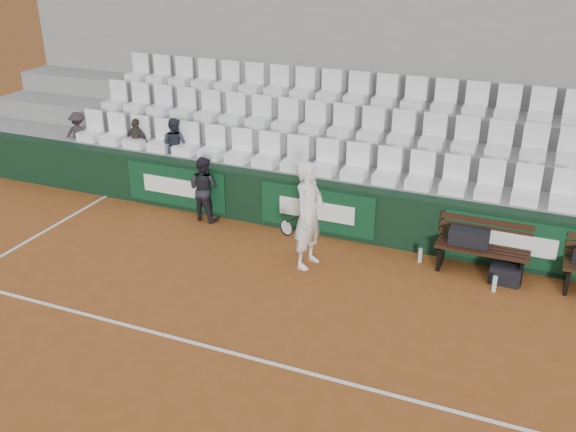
# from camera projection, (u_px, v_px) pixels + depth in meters

# --- Properties ---
(ground) EXTENTS (80.00, 80.00, 0.00)m
(ground) POSITION_uv_depth(u_px,v_px,m) (232.00, 353.00, 8.67)
(ground) COLOR brown
(ground) RESTS_ON ground
(court_baseline) EXTENTS (18.00, 0.06, 0.01)m
(court_baseline) POSITION_uv_depth(u_px,v_px,m) (232.00, 353.00, 8.67)
(court_baseline) COLOR white
(court_baseline) RESTS_ON ground
(back_barrier) EXTENTS (18.00, 0.34, 1.00)m
(back_barrier) POSITION_uv_depth(u_px,v_px,m) (334.00, 210.00, 11.79)
(back_barrier) COLOR black
(back_barrier) RESTS_ON ground
(grandstand_tier_front) EXTENTS (18.00, 0.95, 1.00)m
(grandstand_tier_front) POSITION_uv_depth(u_px,v_px,m) (341.00, 197.00, 12.35)
(grandstand_tier_front) COLOR gray
(grandstand_tier_front) RESTS_ON ground
(grandstand_tier_mid) EXTENTS (18.00, 0.95, 1.45)m
(grandstand_tier_mid) POSITION_uv_depth(u_px,v_px,m) (356.00, 170.00, 13.05)
(grandstand_tier_mid) COLOR gray
(grandstand_tier_mid) RESTS_ON ground
(grandstand_tier_back) EXTENTS (18.00, 0.95, 1.90)m
(grandstand_tier_back) POSITION_uv_depth(u_px,v_px,m) (370.00, 146.00, 13.76)
(grandstand_tier_back) COLOR gray
(grandstand_tier_back) RESTS_ON ground
(grandstand_rear_wall) EXTENTS (18.00, 0.30, 4.40)m
(grandstand_rear_wall) POSITION_uv_depth(u_px,v_px,m) (381.00, 82.00, 13.77)
(grandstand_rear_wall) COLOR gray
(grandstand_rear_wall) RESTS_ON ground
(seat_row_front) EXTENTS (11.90, 0.44, 0.63)m
(seat_row_front) POSITION_uv_depth(u_px,v_px,m) (339.00, 160.00, 11.87)
(seat_row_front) COLOR white
(seat_row_front) RESTS_ON grandstand_tier_front
(seat_row_mid) EXTENTS (11.90, 0.44, 0.63)m
(seat_row_mid) POSITION_uv_depth(u_px,v_px,m) (356.00, 123.00, 12.48)
(seat_row_mid) COLOR silver
(seat_row_mid) RESTS_ON grandstand_tier_mid
(seat_row_back) EXTENTS (11.90, 0.44, 0.63)m
(seat_row_back) POSITION_uv_depth(u_px,v_px,m) (370.00, 89.00, 13.09)
(seat_row_back) COLOR silver
(seat_row_back) RESTS_ON grandstand_tier_back
(bench_left) EXTENTS (1.50, 0.56, 0.45)m
(bench_left) POSITION_uv_depth(u_px,v_px,m) (481.00, 260.00, 10.60)
(bench_left) COLOR #32190F
(bench_left) RESTS_ON ground
(sports_bag_left) EXTENTS (0.64, 0.27, 0.27)m
(sports_bag_left) POSITION_uv_depth(u_px,v_px,m) (469.00, 237.00, 10.57)
(sports_bag_left) COLOR black
(sports_bag_left) RESTS_ON bench_left
(sports_bag_ground) EXTENTS (0.49, 0.30, 0.29)m
(sports_bag_ground) POSITION_uv_depth(u_px,v_px,m) (505.00, 275.00, 10.32)
(sports_bag_ground) COLOR black
(sports_bag_ground) RESTS_ON ground
(water_bottle_near) EXTENTS (0.07, 0.07, 0.25)m
(water_bottle_near) POSITION_uv_depth(u_px,v_px,m) (420.00, 255.00, 10.96)
(water_bottle_near) COLOR #B3C1CB
(water_bottle_near) RESTS_ON ground
(water_bottle_far) EXTENTS (0.07, 0.07, 0.27)m
(water_bottle_far) POSITION_uv_depth(u_px,v_px,m) (494.00, 284.00, 10.08)
(water_bottle_far) COLOR silver
(water_bottle_far) RESTS_ON ground
(tennis_player) EXTENTS (0.77, 0.74, 1.85)m
(tennis_player) POSITION_uv_depth(u_px,v_px,m) (309.00, 215.00, 10.56)
(tennis_player) COLOR white
(tennis_player) RESTS_ON ground
(ball_kid) EXTENTS (0.68, 0.56, 1.28)m
(ball_kid) POSITION_uv_depth(u_px,v_px,m) (204.00, 189.00, 12.36)
(ball_kid) COLOR black
(ball_kid) RESTS_ON ground
(spectator_a) EXTENTS (0.73, 0.52, 1.02)m
(spectator_a) POSITION_uv_depth(u_px,v_px,m) (76.00, 115.00, 13.95)
(spectator_a) COLOR #292126
(spectator_a) RESTS_ON grandstand_tier_front
(spectator_b) EXTENTS (0.62, 0.29, 1.04)m
(spectator_b) POSITION_uv_depth(u_px,v_px,m) (135.00, 122.00, 13.41)
(spectator_b) COLOR #322D28
(spectator_b) RESTS_ON grandstand_tier_front
(spectator_c) EXTENTS (0.60, 0.48, 1.16)m
(spectator_c) POSITION_uv_depth(u_px,v_px,m) (173.00, 124.00, 13.06)
(spectator_c) COLOR #212632
(spectator_c) RESTS_ON grandstand_tier_front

